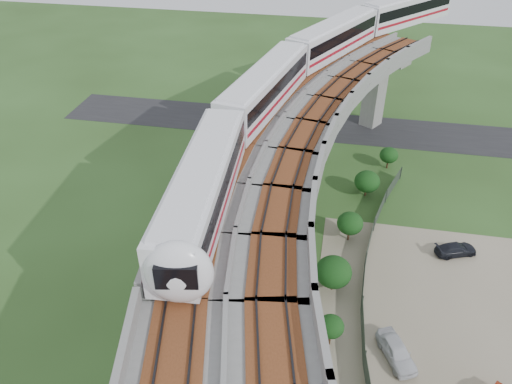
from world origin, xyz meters
TOP-DOWN VIEW (x-y plane):
  - ground at (0.00, 0.00)m, footprint 160.00×160.00m
  - dirt_lot at (14.00, -2.00)m, footprint 18.00×26.00m
  - asphalt_road at (0.00, 30.00)m, footprint 60.00×8.00m
  - viaduct at (3.84, 0.00)m, footprint 19.58×73.98m
  - metro_train at (3.07, 17.81)m, footprint 21.85×58.46m
  - fence at (9.75, 0.00)m, footprint 3.87×38.73m
  - tree_0 at (10.93, 21.31)m, footprint 1.98×1.98m
  - tree_1 at (8.65, 15.52)m, footprint 2.52×2.52m
  - tree_2 at (7.20, 8.18)m, footprint 2.30×2.30m
  - tree_3 at (6.15, 1.75)m, footprint 2.84×2.84m
  - tree_4 at (6.30, -3.64)m, footprint 1.81×1.81m
  - car_white at (10.85, -3.96)m, footprint 3.05×4.18m
  - car_dark at (16.31, 7.92)m, footprint 3.86×2.66m

SIDE VIEW (x-z plane):
  - ground at x=0.00m, z-range 0.00..0.00m
  - asphalt_road at x=0.00m, z-range 0.00..0.03m
  - dirt_lot at x=14.00m, z-range 0.00..0.04m
  - car_dark at x=16.31m, z-range 0.04..1.08m
  - car_white at x=10.85m, z-range 0.04..1.36m
  - fence at x=9.75m, z-range 0.00..1.50m
  - tree_0 at x=10.93m, z-range 0.39..2.85m
  - tree_1 at x=8.65m, z-range 0.30..3.04m
  - tree_2 at x=7.20m, z-range 0.43..3.24m
  - tree_4 at x=6.30m, z-range 0.53..3.16m
  - tree_3 at x=6.15m, z-range 0.33..3.41m
  - viaduct at x=3.84m, z-range 3.35..14.75m
  - metro_train at x=3.07m, z-range 10.49..14.13m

